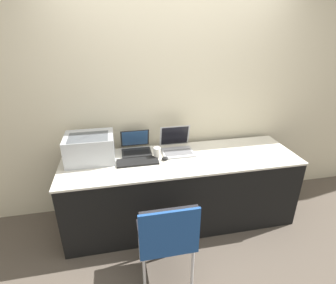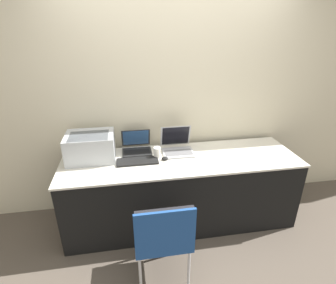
{
  "view_description": "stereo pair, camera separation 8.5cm",
  "coord_description": "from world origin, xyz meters",
  "px_view_note": "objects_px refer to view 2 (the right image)",
  "views": [
    {
      "loc": [
        -0.62,
        -1.98,
        2.05
      ],
      "look_at": [
        -0.13,
        0.39,
        0.96
      ],
      "focal_mm": 28.0,
      "sensor_mm": 36.0,
      "label": 1
    },
    {
      "loc": [
        -0.54,
        -2.0,
        2.05
      ],
      "look_at": [
        -0.13,
        0.39,
        0.96
      ],
      "focal_mm": 28.0,
      "sensor_mm": 36.0,
      "label": 2
    }
  ],
  "objects_px": {
    "laptop_left": "(137,147)",
    "mouse": "(165,158)",
    "coffee_cup": "(157,153)",
    "laptop_right": "(177,146)",
    "printer": "(90,146)",
    "chair": "(163,234)",
    "external_keyboard": "(137,161)"
  },
  "relations": [
    {
      "from": "laptop_left",
      "to": "mouse",
      "type": "xyz_separation_m",
      "value": [
        0.27,
        -0.26,
        -0.03
      ]
    },
    {
      "from": "coffee_cup",
      "to": "laptop_right",
      "type": "bearing_deg",
      "value": 25.94
    },
    {
      "from": "mouse",
      "to": "laptop_left",
      "type": "bearing_deg",
      "value": 136.2
    },
    {
      "from": "printer",
      "to": "laptop_left",
      "type": "distance_m",
      "value": 0.49
    },
    {
      "from": "laptop_right",
      "to": "coffee_cup",
      "type": "height_order",
      "value": "laptop_right"
    },
    {
      "from": "laptop_left",
      "to": "chair",
      "type": "bearing_deg",
      "value": -82.59
    },
    {
      "from": "printer",
      "to": "mouse",
      "type": "distance_m",
      "value": 0.77
    },
    {
      "from": "mouse",
      "to": "chair",
      "type": "bearing_deg",
      "value": -99.96
    },
    {
      "from": "coffee_cup",
      "to": "mouse",
      "type": "distance_m",
      "value": 0.1
    },
    {
      "from": "laptop_left",
      "to": "chair",
      "type": "height_order",
      "value": "laptop_left"
    },
    {
      "from": "laptop_left",
      "to": "external_keyboard",
      "type": "relative_size",
      "value": 0.75
    },
    {
      "from": "laptop_right",
      "to": "mouse",
      "type": "distance_m",
      "value": 0.25
    },
    {
      "from": "printer",
      "to": "external_keyboard",
      "type": "height_order",
      "value": "printer"
    },
    {
      "from": "external_keyboard",
      "to": "coffee_cup",
      "type": "bearing_deg",
      "value": 18.06
    },
    {
      "from": "external_keyboard",
      "to": "laptop_right",
      "type": "bearing_deg",
      "value": 22.34
    },
    {
      "from": "coffee_cup",
      "to": "laptop_left",
      "type": "bearing_deg",
      "value": 136.35
    },
    {
      "from": "laptop_left",
      "to": "coffee_cup",
      "type": "height_order",
      "value": "laptop_left"
    },
    {
      "from": "printer",
      "to": "mouse",
      "type": "height_order",
      "value": "printer"
    },
    {
      "from": "laptop_right",
      "to": "chair",
      "type": "height_order",
      "value": "laptop_right"
    },
    {
      "from": "laptop_right",
      "to": "mouse",
      "type": "xyz_separation_m",
      "value": [
        -0.17,
        -0.18,
        -0.04
      ]
    },
    {
      "from": "coffee_cup",
      "to": "mouse",
      "type": "xyz_separation_m",
      "value": [
        0.07,
        -0.07,
        -0.04
      ]
    },
    {
      "from": "external_keyboard",
      "to": "chair",
      "type": "xyz_separation_m",
      "value": [
        0.14,
        -0.77,
        -0.25
      ]
    },
    {
      "from": "printer",
      "to": "laptop_right",
      "type": "relative_size",
      "value": 1.43
    },
    {
      "from": "laptop_right",
      "to": "mouse",
      "type": "height_order",
      "value": "laptop_right"
    },
    {
      "from": "laptop_left",
      "to": "external_keyboard",
      "type": "bearing_deg",
      "value": -91.95
    },
    {
      "from": "laptop_left",
      "to": "mouse",
      "type": "relative_size",
      "value": 4.67
    },
    {
      "from": "mouse",
      "to": "external_keyboard",
      "type": "bearing_deg",
      "value": -179.82
    },
    {
      "from": "external_keyboard",
      "to": "coffee_cup",
      "type": "height_order",
      "value": "coffee_cup"
    },
    {
      "from": "mouse",
      "to": "printer",
      "type": "bearing_deg",
      "value": 168.19
    },
    {
      "from": "printer",
      "to": "coffee_cup",
      "type": "height_order",
      "value": "printer"
    },
    {
      "from": "external_keyboard",
      "to": "chair",
      "type": "bearing_deg",
      "value": -79.51
    },
    {
      "from": "printer",
      "to": "coffee_cup",
      "type": "relative_size",
      "value": 4.19
    }
  ]
}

